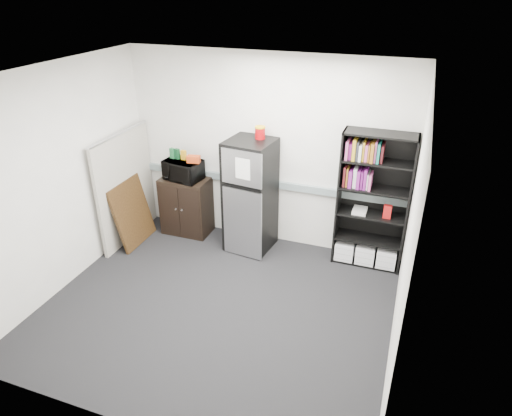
{
  "coord_description": "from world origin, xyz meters",
  "views": [
    {
      "loc": [
        1.9,
        -3.92,
        3.53
      ],
      "look_at": [
        0.16,
        0.9,
        0.92
      ],
      "focal_mm": 32.0,
      "sensor_mm": 36.0,
      "label": 1
    }
  ],
  "objects_px": {
    "cabinet": "(186,206)",
    "refrigerator": "(250,196)",
    "bookshelf": "(373,203)",
    "cubicle_partition": "(126,187)",
    "microwave": "(183,170)"
  },
  "relations": [
    {
      "from": "cabinet",
      "to": "refrigerator",
      "type": "bearing_deg",
      "value": -4.33
    },
    {
      "from": "cubicle_partition",
      "to": "bookshelf",
      "type": "bearing_deg",
      "value": 8.06
    },
    {
      "from": "cubicle_partition",
      "to": "microwave",
      "type": "relative_size",
      "value": 3.07
    },
    {
      "from": "cabinet",
      "to": "cubicle_partition",
      "type": "bearing_deg",
      "value": -150.02
    },
    {
      "from": "cabinet",
      "to": "refrigerator",
      "type": "xyz_separation_m",
      "value": [
        1.06,
        -0.08,
        0.36
      ]
    },
    {
      "from": "microwave",
      "to": "cubicle_partition",
      "type": "bearing_deg",
      "value": -142.93
    },
    {
      "from": "microwave",
      "to": "refrigerator",
      "type": "distance_m",
      "value": 1.08
    },
    {
      "from": "cabinet",
      "to": "refrigerator",
      "type": "relative_size",
      "value": 0.55
    },
    {
      "from": "bookshelf",
      "to": "refrigerator",
      "type": "relative_size",
      "value": 1.15
    },
    {
      "from": "bookshelf",
      "to": "cabinet",
      "type": "distance_m",
      "value": 2.74
    },
    {
      "from": "cabinet",
      "to": "microwave",
      "type": "height_order",
      "value": "microwave"
    },
    {
      "from": "refrigerator",
      "to": "microwave",
      "type": "bearing_deg",
      "value": -176.63
    },
    {
      "from": "bookshelf",
      "to": "refrigerator",
      "type": "bearing_deg",
      "value": -174.97
    },
    {
      "from": "cubicle_partition",
      "to": "refrigerator",
      "type": "height_order",
      "value": "cubicle_partition"
    },
    {
      "from": "bookshelf",
      "to": "microwave",
      "type": "xyz_separation_m",
      "value": [
        -2.7,
        -0.08,
        0.11
      ]
    }
  ]
}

